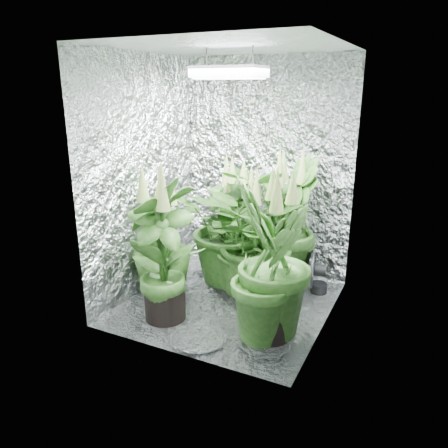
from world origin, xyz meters
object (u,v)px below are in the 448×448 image
at_px(grow_lamp, 229,72).
at_px(plant_b, 234,226).
at_px(plant_c, 287,225).
at_px(plant_e, 250,239).
at_px(plant_d, 162,243).
at_px(circulation_fan, 316,275).
at_px(plant_a, 234,225).
at_px(plant_f, 163,251).
at_px(plant_g, 270,264).

distance_m(grow_lamp, plant_b, 1.53).
xyz_separation_m(plant_c, plant_e, (-0.20, -0.33, -0.05)).
xyz_separation_m(grow_lamp, plant_d, (-0.59, -0.07, -1.36)).
bearing_deg(circulation_fan, plant_c, 169.22).
bearing_deg(plant_b, plant_a, -65.21).
xyz_separation_m(plant_c, plant_f, (-0.65, -0.95, -0.02)).
bearing_deg(plant_e, plant_a, 140.67).
bearing_deg(plant_d, plant_g, -15.99).
distance_m(grow_lamp, plant_g, 1.38).
bearing_deg(plant_f, plant_c, 55.71).
bearing_deg(plant_g, plant_d, 164.01).
bearing_deg(plant_a, plant_b, 114.79).
distance_m(grow_lamp, plant_f, 1.38).
distance_m(plant_e, plant_f, 0.77).
bearing_deg(plant_d, plant_c, 33.29).
height_order(plant_e, plant_f, plant_f).
relative_size(plant_b, plant_e, 0.89).
relative_size(plant_e, plant_g, 0.88).
distance_m(plant_e, plant_g, 0.69).
height_order(plant_b, plant_g, plant_g).
bearing_deg(plant_d, plant_b, 64.17).
xyz_separation_m(plant_d, plant_g, (1.09, -0.31, 0.13)).
height_order(grow_lamp, plant_d, grow_lamp).
xyz_separation_m(plant_b, plant_g, (0.75, -1.02, 0.14)).
xyz_separation_m(grow_lamp, plant_a, (-0.13, 0.39, -1.26)).
height_order(plant_a, circulation_fan, plant_a).
bearing_deg(plant_c, plant_g, -78.52).
height_order(plant_a, plant_c, plant_c).
xyz_separation_m(plant_b, plant_d, (-0.34, -0.71, 0.01)).
distance_m(plant_c, plant_f, 1.15).
xyz_separation_m(grow_lamp, plant_c, (0.31, 0.52, -1.25)).
bearing_deg(grow_lamp, plant_b, 111.32).
bearing_deg(circulation_fan, plant_b, 160.52).
height_order(grow_lamp, plant_a, grow_lamp).
bearing_deg(circulation_fan, plant_g, -108.13).
distance_m(grow_lamp, plant_d, 1.49).
relative_size(plant_c, plant_e, 1.12).
bearing_deg(plant_a, plant_e, -39.33).
bearing_deg(grow_lamp, plant_f, -128.25).
relative_size(plant_a, plant_b, 1.27).
xyz_separation_m(plant_a, plant_b, (-0.12, 0.25, -0.11)).
height_order(plant_d, plant_f, plant_f).
height_order(plant_a, plant_d, plant_a).
bearing_deg(circulation_fan, grow_lamp, -150.27).
bearing_deg(circulation_fan, plant_a, 178.87).
xyz_separation_m(plant_a, plant_g, (0.63, -0.77, 0.03)).
distance_m(plant_d, circulation_fan, 1.37).
bearing_deg(plant_b, plant_d, -115.83).
distance_m(grow_lamp, plant_c, 1.39).
bearing_deg(plant_d, circulation_fan, 26.85).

